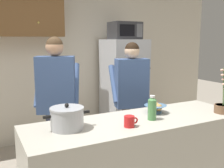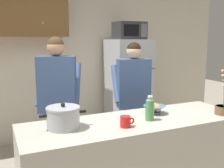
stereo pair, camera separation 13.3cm
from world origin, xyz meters
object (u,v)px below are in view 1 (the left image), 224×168
Objects in this scene: bread_bowl at (156,108)px; microwave at (125,31)px; bottle_near_edge at (152,108)px; person_near_pot at (56,92)px; cooking_pot at (67,118)px; refrigerator at (124,88)px; person_by_sink at (131,90)px; potted_orchid at (222,106)px; coffee_mug at (130,121)px.

microwave is at bearing 69.90° from bread_bowl.
microwave reaches higher than bottle_near_edge.
cooking_pot is at bearing -99.87° from person_near_pot.
microwave is 1.82m from person_near_pot.
microwave is (0.00, -0.02, 0.97)m from refrigerator.
person_by_sink is at bearing 76.62° from bread_bowl.
microwave is at bearing 67.15° from bottle_near_edge.
bread_bowl is at bearing 152.85° from potted_orchid.
person_by_sink is (-0.45, -0.97, 0.18)m from refrigerator.
person_near_pot is at bearing 106.92° from coffee_mug.
refrigerator is at bearing 48.93° from cooking_pot.
microwave is 1.31m from person_by_sink.
person_near_pot is 1.13m from coffee_mug.
refrigerator is 3.45× the size of microwave.
person_near_pot reaches higher than potted_orchid.
refrigerator is 0.98× the size of person_near_pot.
microwave reaches higher than cooking_pot.
cooking_pot is 0.94m from bread_bowl.
person_by_sink is at bearing 57.90° from coffee_mug.
bottle_near_edge is (0.77, -0.11, 0.02)m from cooking_pot.
person_near_pot reaches higher than refrigerator.
potted_orchid reaches higher than bread_bowl.
microwave is at bearing 32.01° from person_near_pot.
person_by_sink is 3.58× the size of potted_orchid.
coffee_mug is 0.30m from bottle_near_edge.
refrigerator is 0.97m from microwave.
person_near_pot is 12.85× the size of coffee_mug.
person_by_sink is 1.20m from coffee_mug.
cooking_pot is at bearing -131.41° from microwave.
cooking_pot is at bearing 170.80° from potted_orchid.
person_near_pot is 1.18m from bottle_near_edge.
refrigerator reaches higher than bread_bowl.
cooking_pot is 1.55m from potted_orchid.
person_near_pot is at bearing -147.99° from microwave.
bottle_near_edge is at bearing 15.01° from coffee_mug.
bottle_near_edge is at bearing -112.62° from refrigerator.
refrigerator reaches higher than person_by_sink.
cooking_pot is (-1.57, -1.77, -0.78)m from microwave.
refrigerator is 12.63× the size of coffee_mug.
coffee_mug is (0.48, -0.19, -0.04)m from cooking_pot.
cooking_pot is 1.73× the size of bread_bowl.
refrigerator reaches higher than bottle_near_edge.
microwave is at bearing 64.87° from person_by_sink.
microwave is 2.39m from coffee_mug.
bottle_near_edge is (0.61, -1.01, -0.02)m from person_near_pot.
bottle_near_edge is at bearing -112.85° from microwave.
bread_bowl is (0.78, -0.84, -0.08)m from person_near_pot.
coffee_mug is at bearing 176.75° from potted_orchid.
microwave is 2.18m from potted_orchid.
potted_orchid is (-0.04, -2.04, 0.16)m from refrigerator.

